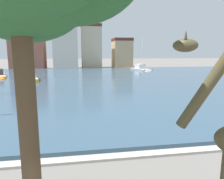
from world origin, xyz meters
TOP-DOWN VIEW (x-y plane):
  - harbor_water at (0.00, 30.84)m, footprint 77.87×48.74m
  - quay_edge_coping at (0.00, 6.21)m, footprint 77.87×0.50m
  - sailboat_green at (-11.68, 45.90)m, footprint 3.20×8.62m
  - sailboat_yellow at (-7.90, 32.34)m, footprint 4.30×9.44m
  - sailboat_grey at (14.48, 45.99)m, footprint 3.77×7.71m
  - townhouse_corner_house at (-13.16, 57.76)m, footprint 8.76×5.96m
  - townhouse_narrow_midrow at (-3.30, 57.30)m, footprint 6.41×7.46m
  - townhouse_tall_gabled at (3.61, 59.43)m, footprint 5.56×6.54m
  - townhouse_wide_warehouse at (12.62, 60.06)m, footprint 5.32×6.90m

SIDE VIEW (x-z plane):
  - quay_edge_coping at x=0.00m, z-range 0.00..0.12m
  - harbor_water at x=0.00m, z-range 0.00..0.32m
  - sailboat_grey at x=14.48m, z-range -3.31..4.39m
  - sailboat_green at x=-11.68m, z-range -3.93..5.11m
  - sailboat_yellow at x=-7.90m, z-range -2.33..3.54m
  - townhouse_wide_warehouse at x=12.62m, z-range 0.01..8.42m
  - townhouse_corner_house at x=-13.16m, z-range 0.01..11.26m
  - townhouse_tall_gabled at x=3.61m, z-range 0.02..12.05m
  - townhouse_narrow_midrow at x=-3.30m, z-range 0.02..12.28m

